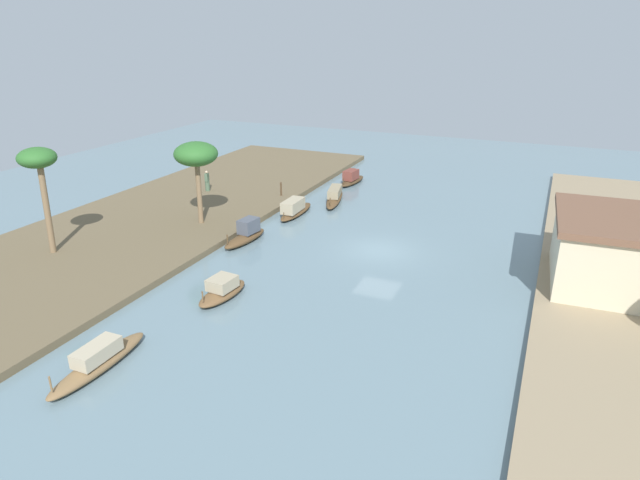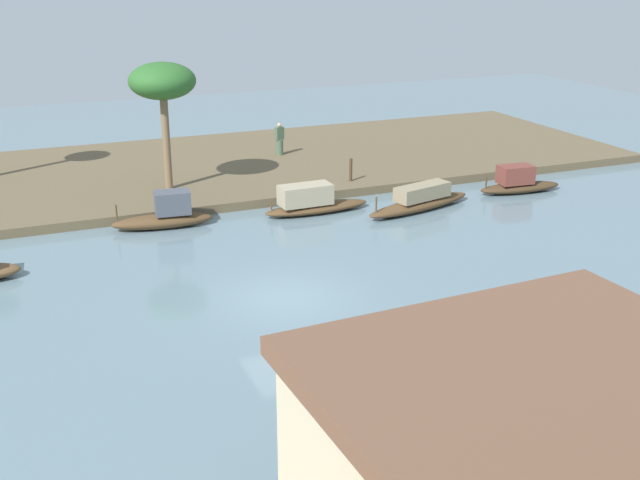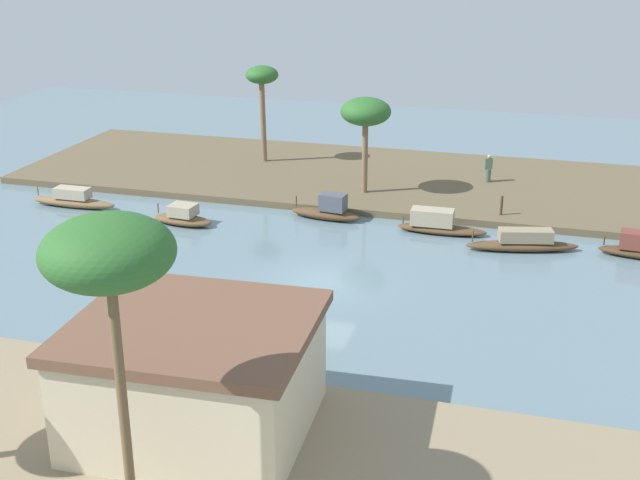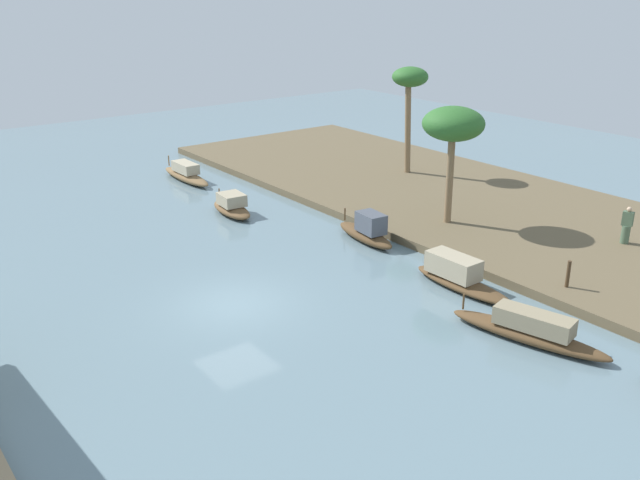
{
  "view_description": "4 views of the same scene",
  "coord_description": "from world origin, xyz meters",
  "px_view_note": "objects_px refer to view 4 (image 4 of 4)",
  "views": [
    {
      "loc": [
        28.87,
        8.85,
        12.37
      ],
      "look_at": [
        1.82,
        -3.06,
        0.84
      ],
      "focal_mm": 30.38,
      "sensor_mm": 36.0,
      "label": 1
    },
    {
      "loc": [
        7.33,
        20.22,
        9.64
      ],
      "look_at": [
        -1.95,
        -2.08,
        0.92
      ],
      "focal_mm": 43.38,
      "sensor_mm": 36.0,
      "label": 2
    },
    {
      "loc": [
        -8.93,
        31.74,
        14.37
      ],
      "look_at": [
        0.96,
        -2.89,
        0.79
      ],
      "focal_mm": 46.47,
      "sensor_mm": 36.0,
      "label": 3
    },
    {
      "loc": [
        -19.89,
        11.15,
        10.94
      ],
      "look_at": [
        1.4,
        -4.93,
        0.95
      ],
      "focal_mm": 38.91,
      "sensor_mm": 36.0,
      "label": 4
    }
  ],
  "objects_px": {
    "sampan_midstream": "(367,231)",
    "sampan_upstream_small": "(458,276)",
    "sampan_with_red_awning": "(530,330)",
    "sampan_with_tall_canopy": "(232,207)",
    "person_on_near_bank": "(626,227)",
    "palm_tree_left_far": "(410,83)",
    "mooring_post": "(568,274)",
    "palm_tree_left_near": "(453,126)",
    "sampan_near_left_bank": "(186,174)"
  },
  "relations": [
    {
      "from": "sampan_with_red_awning",
      "to": "palm_tree_left_near",
      "type": "xyz_separation_m",
      "value": [
        9.1,
        -5.84,
        4.5
      ]
    },
    {
      "from": "person_on_near_bank",
      "to": "palm_tree_left_near",
      "type": "relative_size",
      "value": 0.3
    },
    {
      "from": "sampan_with_tall_canopy",
      "to": "sampan_with_red_awning",
      "type": "height_order",
      "value": "sampan_with_tall_canopy"
    },
    {
      "from": "sampan_with_tall_canopy",
      "to": "sampan_upstream_small",
      "type": "relative_size",
      "value": 0.75
    },
    {
      "from": "sampan_with_tall_canopy",
      "to": "mooring_post",
      "type": "bearing_deg",
      "value": -157.68
    },
    {
      "from": "sampan_with_tall_canopy",
      "to": "sampan_near_left_bank",
      "type": "height_order",
      "value": "same"
    },
    {
      "from": "sampan_upstream_small",
      "to": "mooring_post",
      "type": "distance_m",
      "value": 3.94
    },
    {
      "from": "sampan_near_left_bank",
      "to": "palm_tree_left_near",
      "type": "height_order",
      "value": "palm_tree_left_near"
    },
    {
      "from": "person_on_near_bank",
      "to": "sampan_upstream_small",
      "type": "bearing_deg",
      "value": -116.57
    },
    {
      "from": "sampan_midstream",
      "to": "sampan_with_red_awning",
      "type": "relative_size",
      "value": 0.72
    },
    {
      "from": "sampan_with_tall_canopy",
      "to": "person_on_near_bank",
      "type": "height_order",
      "value": "person_on_near_bank"
    },
    {
      "from": "sampan_with_tall_canopy",
      "to": "palm_tree_left_far",
      "type": "distance_m",
      "value": 12.72
    },
    {
      "from": "sampan_midstream",
      "to": "sampan_upstream_small",
      "type": "bearing_deg",
      "value": -178.7
    },
    {
      "from": "sampan_upstream_small",
      "to": "sampan_with_red_awning",
      "type": "bearing_deg",
      "value": 161.78
    },
    {
      "from": "mooring_post",
      "to": "palm_tree_left_near",
      "type": "height_order",
      "value": "palm_tree_left_near"
    },
    {
      "from": "sampan_upstream_small",
      "to": "sampan_with_red_awning",
      "type": "distance_m",
      "value": 4.47
    },
    {
      "from": "sampan_upstream_small",
      "to": "sampan_with_red_awning",
      "type": "relative_size",
      "value": 0.83
    },
    {
      "from": "sampan_upstream_small",
      "to": "person_on_near_bank",
      "type": "height_order",
      "value": "person_on_near_bank"
    },
    {
      "from": "palm_tree_left_near",
      "to": "sampan_near_left_bank",
      "type": "bearing_deg",
      "value": 21.26
    },
    {
      "from": "sampan_with_tall_canopy",
      "to": "mooring_post",
      "type": "distance_m",
      "value": 16.55
    },
    {
      "from": "sampan_upstream_small",
      "to": "palm_tree_left_far",
      "type": "bearing_deg",
      "value": -37.5
    },
    {
      "from": "mooring_post",
      "to": "palm_tree_left_far",
      "type": "distance_m",
      "value": 17.45
    },
    {
      "from": "sampan_midstream",
      "to": "sampan_upstream_small",
      "type": "height_order",
      "value": "sampan_midstream"
    },
    {
      "from": "sampan_with_tall_canopy",
      "to": "sampan_midstream",
      "type": "relative_size",
      "value": 0.86
    },
    {
      "from": "sampan_upstream_small",
      "to": "sampan_with_tall_canopy",
      "type": "bearing_deg",
      "value": 9.42
    },
    {
      "from": "sampan_with_tall_canopy",
      "to": "sampan_midstream",
      "type": "distance_m",
      "value": 7.55
    },
    {
      "from": "sampan_with_red_awning",
      "to": "sampan_midstream",
      "type": "bearing_deg",
      "value": -24.36
    },
    {
      "from": "sampan_midstream",
      "to": "sampan_with_red_awning",
      "type": "bearing_deg",
      "value": 175.9
    },
    {
      "from": "sampan_with_tall_canopy",
      "to": "person_on_near_bank",
      "type": "distance_m",
      "value": 18.2
    },
    {
      "from": "sampan_midstream",
      "to": "palm_tree_left_near",
      "type": "bearing_deg",
      "value": -98.15
    },
    {
      "from": "sampan_with_red_awning",
      "to": "sampan_near_left_bank",
      "type": "bearing_deg",
      "value": -14.28
    },
    {
      "from": "person_on_near_bank",
      "to": "palm_tree_left_near",
      "type": "xyz_separation_m",
      "value": [
        6.53,
        4.03,
        3.81
      ]
    },
    {
      "from": "sampan_with_red_awning",
      "to": "palm_tree_left_far",
      "type": "bearing_deg",
      "value": -46.48
    },
    {
      "from": "palm_tree_left_near",
      "to": "person_on_near_bank",
      "type": "bearing_deg",
      "value": -148.33
    },
    {
      "from": "sampan_midstream",
      "to": "palm_tree_left_near",
      "type": "xyz_separation_m",
      "value": [
        -1.02,
        -4.05,
        4.4
      ]
    },
    {
      "from": "sampan_with_red_awning",
      "to": "palm_tree_left_far",
      "type": "xyz_separation_m",
      "value": [
        16.79,
        -10.56,
        5.17
      ]
    },
    {
      "from": "palm_tree_left_near",
      "to": "sampan_upstream_small",
      "type": "bearing_deg",
      "value": 136.91
    },
    {
      "from": "palm_tree_left_near",
      "to": "palm_tree_left_far",
      "type": "relative_size",
      "value": 0.88
    },
    {
      "from": "sampan_with_red_awning",
      "to": "person_on_near_bank",
      "type": "xyz_separation_m",
      "value": [
        2.58,
        -9.87,
        0.69
      ]
    },
    {
      "from": "sampan_midstream",
      "to": "mooring_post",
      "type": "height_order",
      "value": "sampan_midstream"
    },
    {
      "from": "sampan_with_tall_canopy",
      "to": "palm_tree_left_far",
      "type": "height_order",
      "value": "palm_tree_left_far"
    },
    {
      "from": "sampan_with_tall_canopy",
      "to": "sampan_upstream_small",
      "type": "distance_m",
      "value": 13.06
    },
    {
      "from": "sampan_midstream",
      "to": "palm_tree_left_far",
      "type": "xyz_separation_m",
      "value": [
        6.67,
        -8.77,
        5.07
      ]
    },
    {
      "from": "sampan_with_tall_canopy",
      "to": "sampan_midstream",
      "type": "height_order",
      "value": "sampan_midstream"
    },
    {
      "from": "sampan_near_left_bank",
      "to": "palm_tree_left_far",
      "type": "relative_size",
      "value": 0.82
    },
    {
      "from": "sampan_near_left_bank",
      "to": "palm_tree_left_far",
      "type": "xyz_separation_m",
      "value": [
        -7.36,
        -10.58,
        5.17
      ]
    },
    {
      "from": "sampan_with_tall_canopy",
      "to": "sampan_near_left_bank",
      "type": "xyz_separation_m",
      "value": [
        7.04,
        -1.04,
        -0.01
      ]
    },
    {
      "from": "sampan_upstream_small",
      "to": "palm_tree_left_near",
      "type": "xyz_separation_m",
      "value": [
        4.83,
        -4.52,
        4.43
      ]
    },
    {
      "from": "sampan_with_red_awning",
      "to": "palm_tree_left_far",
      "type": "distance_m",
      "value": 20.5
    },
    {
      "from": "sampan_upstream_small",
      "to": "mooring_post",
      "type": "height_order",
      "value": "mooring_post"
    }
  ]
}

